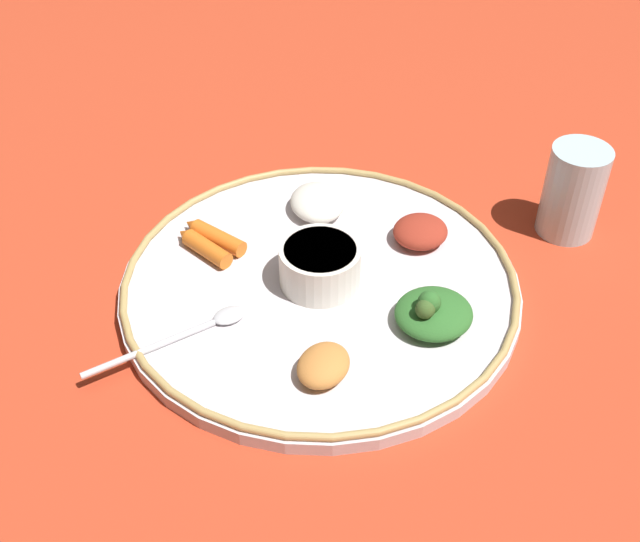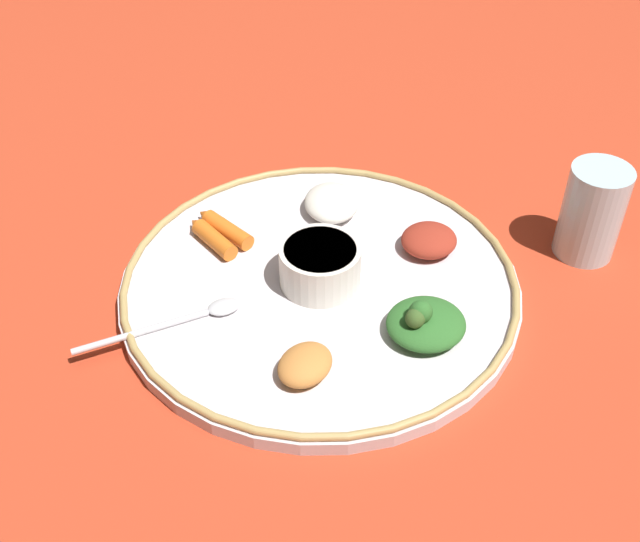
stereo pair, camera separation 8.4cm
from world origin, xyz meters
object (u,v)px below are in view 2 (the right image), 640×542
spoon (185,319)px  drinking_glass (591,217)px  carrot_near_spoon (224,228)px  center_bowl (320,264)px  carrot_outer (212,237)px  greens_pile (425,323)px

spoon → drinking_glass: 0.46m
carrot_near_spoon → drinking_glass: bearing=-75.7°
center_bowl → carrot_outer: (0.03, 0.13, -0.01)m
center_bowl → drinking_glass: (0.15, -0.27, 0.01)m
carrot_near_spoon → carrot_outer: size_ratio=1.10×
greens_pile → carrot_outer: 0.27m
carrot_outer → spoon: bearing=-170.9°
greens_pile → carrot_outer: size_ratio=1.46×
spoon → drinking_glass: drinking_glass is taller
spoon → greens_pile: (0.05, -0.24, 0.01)m
carrot_outer → center_bowl: bearing=-101.8°
carrot_outer → drinking_glass: size_ratio=0.68×
spoon → drinking_glass: bearing=-57.5°
spoon → carrot_near_spoon: size_ratio=1.73×
center_bowl → drinking_glass: size_ratio=0.78×
center_bowl → spoon: bearing=129.7°
spoon → carrot_near_spoon: (0.14, 0.01, 0.01)m
greens_pile → carrot_near_spoon: size_ratio=1.33×
center_bowl → spoon: 0.15m
spoon → greens_pile: size_ratio=1.30×
greens_pile → carrot_near_spoon: greens_pile is taller
spoon → carrot_outer: carrot_outer is taller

